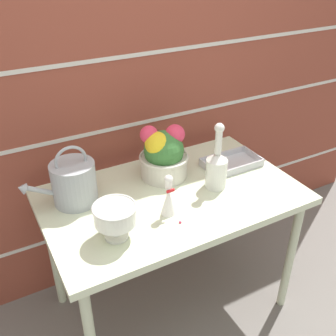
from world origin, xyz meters
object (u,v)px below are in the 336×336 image
(glass_decanter, at_px, (217,167))
(figurine_vase, at_px, (169,198))
(flower_planter, at_px, (163,154))
(crystal_pedestal_bowl, at_px, (115,216))
(wire_tray, at_px, (231,164))
(watering_can, at_px, (73,182))

(glass_decanter, distance_m, figurine_vase, 0.31)
(flower_planter, distance_m, glass_decanter, 0.27)
(crystal_pedestal_bowl, xyz_separation_m, wire_tray, (0.74, 0.24, -0.10))
(watering_can, distance_m, wire_tray, 0.82)
(flower_planter, bearing_deg, figurine_vase, -113.85)
(crystal_pedestal_bowl, distance_m, figurine_vase, 0.26)
(figurine_vase, bearing_deg, glass_decanter, 14.55)
(figurine_vase, bearing_deg, wire_tray, 22.48)
(glass_decanter, bearing_deg, watering_can, 162.20)
(flower_planter, distance_m, wire_tray, 0.38)
(watering_can, xyz_separation_m, crystal_pedestal_bowl, (0.07, -0.32, 0.00))
(watering_can, height_order, wire_tray, watering_can)
(flower_planter, bearing_deg, glass_decanter, -49.58)
(watering_can, height_order, flower_planter, watering_can)
(watering_can, height_order, crystal_pedestal_bowl, watering_can)
(watering_can, relative_size, wire_tray, 1.15)
(crystal_pedestal_bowl, xyz_separation_m, flower_planter, (0.38, 0.32, 0.02))
(watering_can, relative_size, flower_planter, 1.25)
(watering_can, bearing_deg, figurine_vase, -40.34)
(watering_can, relative_size, glass_decanter, 1.03)
(flower_planter, height_order, figurine_vase, flower_planter)
(crystal_pedestal_bowl, bearing_deg, figurine_vase, 8.24)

